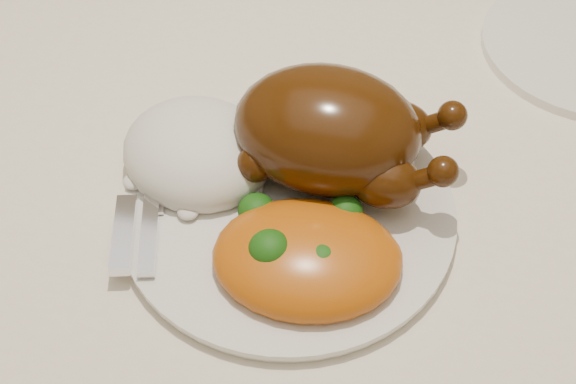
# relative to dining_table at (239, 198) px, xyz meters

# --- Properties ---
(dining_table) EXTENTS (1.60, 0.90, 0.76)m
(dining_table) POSITION_rel_dining_table_xyz_m (0.00, 0.00, 0.00)
(dining_table) COLOR brown
(dining_table) RESTS_ON floor
(tablecloth) EXTENTS (1.73, 1.03, 0.18)m
(tablecloth) POSITION_rel_dining_table_xyz_m (0.00, 0.00, 0.07)
(tablecloth) COLOR beige
(tablecloth) RESTS_ON dining_table
(dinner_plate) EXTENTS (0.35, 0.35, 0.01)m
(dinner_plate) POSITION_rel_dining_table_xyz_m (0.07, -0.09, 0.11)
(dinner_plate) COLOR silver
(dinner_plate) RESTS_ON tablecloth
(roast_chicken) EXTENTS (0.18, 0.12, 0.10)m
(roast_chicken) POSITION_rel_dining_table_xyz_m (0.10, -0.04, 0.16)
(roast_chicken) COLOR #422107
(roast_chicken) RESTS_ON dinner_plate
(rice_mound) EXTENTS (0.16, 0.15, 0.07)m
(rice_mound) POSITION_rel_dining_table_xyz_m (-0.01, -0.06, 0.13)
(rice_mound) COLOR white
(rice_mound) RESTS_ON dinner_plate
(mac_and_cheese) EXTENTS (0.16, 0.13, 0.05)m
(mac_and_cheese) POSITION_rel_dining_table_xyz_m (0.10, -0.14, 0.13)
(mac_and_cheese) COLOR #CB5D0D
(mac_and_cheese) RESTS_ON dinner_plate
(cutlery) EXTENTS (0.06, 0.18, 0.01)m
(cutlery) POSITION_rel_dining_table_xyz_m (-0.04, -0.12, 0.12)
(cutlery) COLOR silver
(cutlery) RESTS_ON dinner_plate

